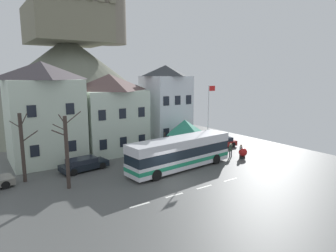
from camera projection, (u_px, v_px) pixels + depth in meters
ground_plane at (170, 181)px, 25.50m from camera, size 40.00×60.00×0.07m
townhouse_00 at (44, 112)px, 30.60m from camera, size 6.93×6.82×10.38m
townhouse_01 at (110, 113)px, 34.68m from camera, size 6.99×6.64×9.11m
townhouse_02 at (166, 105)px, 38.12m from camera, size 5.03×5.32×10.20m
hilltop_castle at (70, 78)px, 53.50m from camera, size 41.14×41.14×24.97m
transit_bus at (181, 153)px, 28.55m from camera, size 11.49×3.50×3.05m
bus_shelter at (185, 127)px, 33.82m from camera, size 3.60×3.60×3.96m
parked_car_00 at (221, 142)px, 37.14m from camera, size 4.06×2.16×1.23m
parked_car_02 at (84, 164)px, 28.22m from camera, size 4.65×2.40×1.21m
pedestrian_00 at (218, 145)px, 34.62m from camera, size 0.34×0.34×1.61m
pedestrian_01 at (231, 149)px, 32.50m from camera, size 0.36×0.36×1.63m
pedestrian_02 at (221, 147)px, 33.36m from camera, size 0.31×0.31×1.63m
pedestrian_03 at (241, 150)px, 32.12m from camera, size 0.32×0.32×1.56m
public_bench at (171, 147)px, 35.29m from camera, size 1.62×0.48×0.87m
flagpole at (209, 116)px, 32.88m from camera, size 0.95×0.10×7.88m
harbour_buoy at (243, 153)px, 32.15m from camera, size 0.91×0.91×1.16m
bare_tree_00 at (22, 147)px, 24.79m from camera, size 2.26×1.42×5.91m
bare_tree_01 at (67, 151)px, 23.31m from camera, size 2.18×1.02×6.25m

